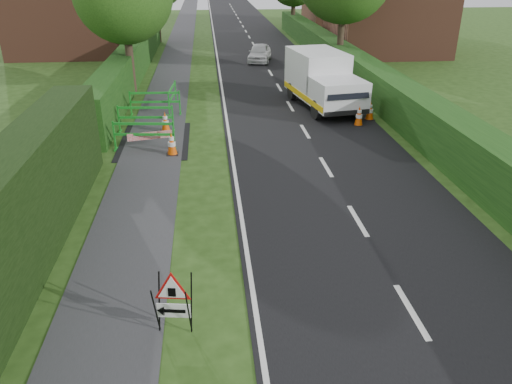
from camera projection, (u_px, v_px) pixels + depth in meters
ground at (285, 361)px, 8.05m from camera, size 120.00×120.00×0.00m
road_surface at (250, 39)px, 39.77m from camera, size 6.00×90.00×0.02m
footpath at (181, 40)px, 39.29m from camera, size 2.00×90.00×0.02m
hedge_west_far at (135, 76)px, 27.41m from camera, size 1.00×24.00×1.80m
hedge_east at (372, 99)px, 23.02m from camera, size 1.20×50.00×1.50m
house_west at (68, 8)px, 32.94m from camera, size 7.50×7.40×7.88m
house_east_a at (387, 8)px, 32.99m from camera, size 7.50×7.40×7.88m
triangle_sign at (171, 298)px, 8.37m from camera, size 0.81×0.81×1.04m
works_van at (322, 79)px, 21.27m from camera, size 2.71×5.23×2.28m
traffic_cone_0 at (359, 116)px, 19.16m from camera, size 0.38×0.38×0.79m
traffic_cone_1 at (370, 110)px, 19.84m from camera, size 0.38×0.38×0.79m
traffic_cone_2 at (332, 88)px, 23.21m from camera, size 0.38×0.38×0.79m
traffic_cone_3 at (172, 143)px, 16.30m from camera, size 0.38×0.38×0.79m
traffic_cone_4 at (165, 122)px, 18.42m from camera, size 0.38×0.38×0.79m
ped_barrier_0 at (144, 132)px, 16.61m from camera, size 2.09×0.58×1.00m
ped_barrier_1 at (145, 115)px, 18.39m from camera, size 2.08×0.52×1.00m
ped_barrier_2 at (155, 100)px, 20.36m from camera, size 2.07×0.45×1.00m
ped_barrier_3 at (172, 94)px, 21.17m from camera, size 0.53×2.08×1.00m
redwhite_plank at (151, 148)px, 17.03m from camera, size 1.47×0.36×0.25m
hatchback_car at (260, 53)px, 30.97m from camera, size 1.90×3.35×1.07m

